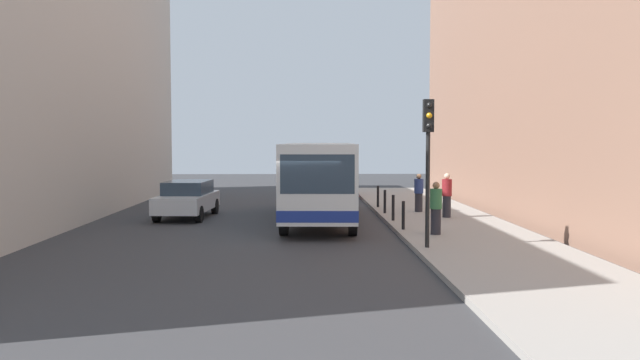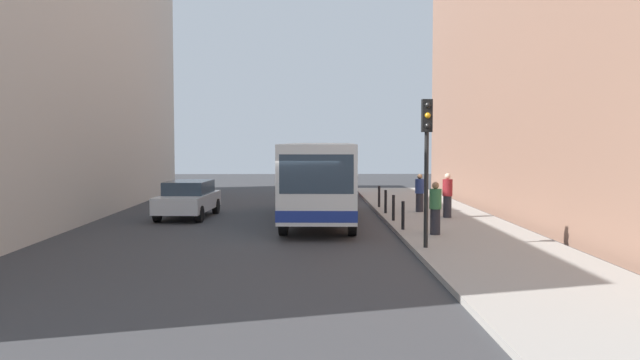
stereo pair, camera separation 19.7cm
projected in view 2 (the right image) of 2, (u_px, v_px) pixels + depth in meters
The scene contains 13 objects.
ground_plane at pixel (299, 237), 21.24m from camera, with size 80.00×80.00×0.00m, color #38383A.
sidewalk at pixel (466, 235), 21.34m from camera, with size 4.40×40.00×0.15m, color #9E9991.
bus at pixel (320, 176), 25.60m from camera, with size 2.97×11.11×3.00m.
car_beside_bus at pixel (188, 198), 26.68m from camera, with size 2.10×4.51×1.48m.
car_behind_bus at pixel (329, 183), 36.29m from camera, with size 1.89×4.42×1.48m.
traffic_light at pixel (427, 145), 18.16m from camera, with size 0.28×0.33×4.10m.
bollard_near at pixel (403, 215), 22.01m from camera, with size 0.11×0.11×0.95m, color black.
bollard_mid at pixel (393, 208), 24.47m from camera, with size 0.11×0.11×0.95m, color black.
bollard_far at pixel (386, 202), 26.93m from camera, with size 0.11×0.11×0.95m, color black.
bollard_farthest at pixel (379, 196), 29.39m from camera, with size 0.11×0.11×0.95m, color black.
pedestrian_near_signal at pixel (435, 208), 20.81m from camera, with size 0.38×0.38×1.67m.
pedestrian_mid_sidewalk at pixel (447, 195), 25.39m from camera, with size 0.38×0.38×1.71m.
pedestrian_far_sidewalk at pixel (420, 193), 27.45m from camera, with size 0.38×0.38×1.58m.
Camera 2 is at (0.28, -21.10, 3.13)m, focal length 37.09 mm.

